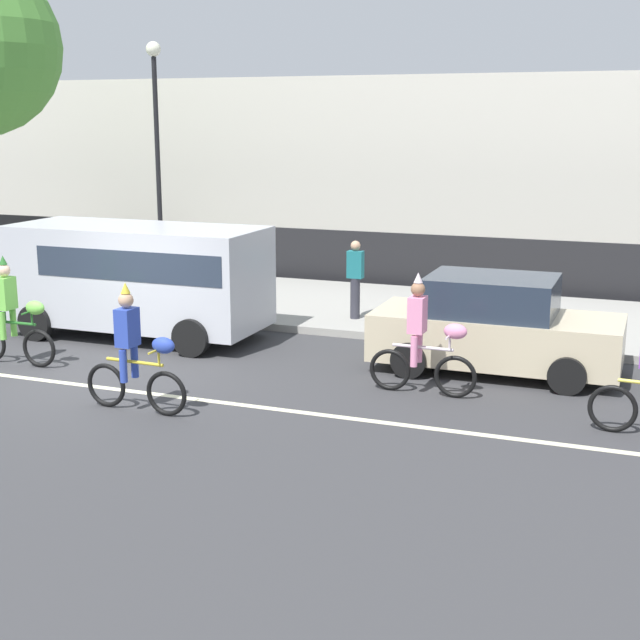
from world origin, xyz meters
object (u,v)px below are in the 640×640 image
at_px(parked_car_beige, 495,327).
at_px(street_lamp_post, 156,127).
at_px(parked_van_silver, 141,273).
at_px(parade_cyclist_cobalt, 135,356).
at_px(parade_cyclist_pink, 424,342).
at_px(parade_cyclist_lime, 13,317).
at_px(pedestrian_onlooker, 355,277).

height_order(parked_car_beige, street_lamp_post, street_lamp_post).
bearing_deg(parked_van_silver, parked_car_beige, -0.36).
relative_size(parade_cyclist_cobalt, parade_cyclist_pink, 1.00).
xyz_separation_m(parade_cyclist_lime, parade_cyclist_cobalt, (3.38, -1.44, 0.00)).
xyz_separation_m(parade_cyclist_pink, street_lamp_post, (-8.48, 6.44, 3.15)).
height_order(parade_cyclist_pink, parked_car_beige, parade_cyclist_pink).
relative_size(parade_cyclist_lime, parade_cyclist_cobalt, 1.00).
bearing_deg(street_lamp_post, parade_cyclist_cobalt, -61.41).
distance_m(parade_cyclist_lime, parade_cyclist_cobalt, 3.67).
xyz_separation_m(parade_cyclist_pink, pedestrian_onlooker, (-2.50, 4.09, 0.17)).
distance_m(parked_van_silver, parked_car_beige, 6.91).
relative_size(parade_cyclist_cobalt, parked_van_silver, 0.38).
height_order(parked_car_beige, pedestrian_onlooker, pedestrian_onlooker).
distance_m(street_lamp_post, pedestrian_onlooker, 7.08).
height_order(parade_cyclist_cobalt, parade_cyclist_pink, same).
xyz_separation_m(parade_cyclist_pink, parked_van_silver, (-6.09, 1.69, 0.44)).
relative_size(parade_cyclist_lime, parked_car_beige, 0.47).
bearing_deg(parked_car_beige, parade_cyclist_pink, -116.00).
xyz_separation_m(parked_van_silver, pedestrian_onlooker, (3.59, 2.40, -0.27)).
bearing_deg(pedestrian_onlooker, parade_cyclist_lime, -132.72).
bearing_deg(parade_cyclist_lime, parade_cyclist_cobalt, -23.17).
distance_m(parade_cyclist_pink, pedestrian_onlooker, 4.80).
xyz_separation_m(parade_cyclist_cobalt, street_lamp_post, (-4.77, 8.75, 3.15)).
height_order(parade_cyclist_cobalt, parked_van_silver, parked_van_silver).
distance_m(parade_cyclist_lime, street_lamp_post, 8.08).
distance_m(parade_cyclist_cobalt, parked_car_beige, 6.00).
bearing_deg(street_lamp_post, parked_van_silver, -63.33).
relative_size(parade_cyclist_lime, parked_van_silver, 0.38).
xyz_separation_m(street_lamp_post, pedestrian_onlooker, (5.97, -2.35, -2.97)).
relative_size(parade_cyclist_cobalt, street_lamp_post, 0.33).
height_order(parade_cyclist_lime, parade_cyclist_cobalt, same).
distance_m(parade_cyclist_lime, parked_car_beige, 8.28).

